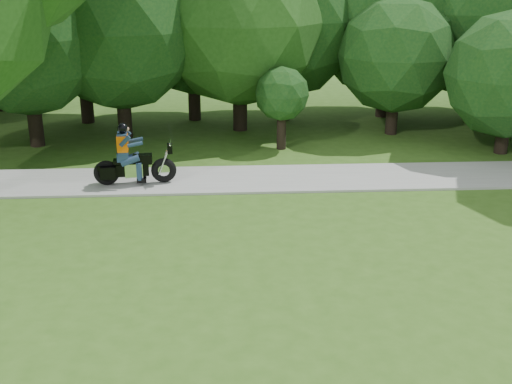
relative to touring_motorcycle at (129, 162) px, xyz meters
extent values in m
plane|color=#365C1A|center=(6.26, -7.69, -0.63)|extent=(100.00, 100.00, 0.00)
cube|color=gray|center=(6.26, 0.31, -0.60)|extent=(60.00, 2.20, 0.06)
cylinder|color=black|center=(4.14, 3.28, -0.06)|extent=(0.28, 0.28, 1.16)
sphere|color=#113913|center=(4.14, 3.28, 1.06)|extent=(1.64, 1.64, 1.64)
cylinder|color=black|center=(7.96, 4.92, 0.05)|extent=(0.39, 0.39, 1.36)
sphere|color=#113913|center=(7.96, 4.92, 1.96)|extent=(3.79, 3.79, 3.79)
cylinder|color=black|center=(11.49, 7.14, 0.27)|extent=(0.51, 0.51, 1.80)
sphere|color=#113913|center=(11.49, 7.14, 3.19)|extent=(6.23, 6.23, 6.23)
cylinder|color=black|center=(-0.78, 4.98, 0.27)|extent=(0.46, 0.46, 1.80)
sphere|color=#113913|center=(-0.78, 4.98, 2.82)|extent=(5.10, 5.10, 5.10)
cylinder|color=black|center=(1.39, 7.36, 0.24)|extent=(0.44, 0.44, 1.74)
sphere|color=#113913|center=(1.39, 7.36, 2.66)|extent=(4.77, 4.77, 4.77)
cylinder|color=black|center=(10.64, 2.44, -0.09)|extent=(0.39, 0.39, 1.10)
sphere|color=#113913|center=(10.64, 2.44, 1.68)|extent=(3.74, 3.74, 3.74)
cylinder|color=black|center=(8.31, 7.52, 0.27)|extent=(0.49, 0.49, 1.80)
sphere|color=#113913|center=(8.31, 7.52, 3.07)|extent=(5.87, 5.87, 5.87)
cylinder|color=black|center=(-3.38, 4.07, 0.27)|extent=(0.44, 0.44, 1.80)
sphere|color=#113913|center=(-3.38, 4.07, 2.74)|extent=(4.84, 4.84, 4.84)
cylinder|color=black|center=(2.98, 5.74, 0.27)|extent=(0.48, 0.48, 1.80)
sphere|color=#225017|center=(2.98, 5.74, 2.97)|extent=(5.56, 5.56, 5.56)
cylinder|color=black|center=(-2.40, 7.15, 0.27)|extent=(0.45, 0.45, 1.80)
sphere|color=#113913|center=(-2.40, 7.15, 2.78)|extent=(4.97, 4.97, 4.97)
cylinder|color=black|center=(4.59, 7.18, 0.27)|extent=(0.47, 0.47, 1.80)
sphere|color=#113913|center=(4.59, 7.18, 2.95)|extent=(5.49, 5.49, 5.49)
torus|color=black|center=(-0.58, -0.05, -0.25)|extent=(0.66, 0.24, 0.64)
torus|color=black|center=(0.84, 0.08, -0.25)|extent=(0.66, 0.24, 0.64)
cube|color=black|center=(-0.04, 0.00, -0.21)|extent=(1.04, 0.31, 0.29)
cube|color=silver|center=(0.10, 0.01, -0.21)|extent=(0.47, 0.35, 0.37)
cube|color=black|center=(0.33, 0.03, 0.07)|extent=(0.50, 0.32, 0.24)
cube|color=black|center=(-0.16, -0.01, 0.03)|extent=(0.50, 0.34, 0.09)
cylinder|color=silver|center=(0.88, 0.08, 0.07)|extent=(0.37, 0.07, 0.83)
cylinder|color=silver|center=(1.03, 0.10, 0.47)|extent=(0.09, 0.59, 0.03)
cube|color=black|center=(-0.52, -0.25, -0.21)|extent=(0.39, 0.15, 0.31)
cube|color=black|center=(-0.55, 0.15, -0.21)|extent=(0.39, 0.15, 0.31)
cube|color=#1D374F|center=(-0.16, -0.01, 0.16)|extent=(0.31, 0.37, 0.22)
cube|color=#1D374F|center=(-0.14, -0.01, 0.49)|extent=(0.27, 0.41, 0.52)
cube|color=#FD6305|center=(-0.14, -0.01, 0.51)|extent=(0.30, 0.45, 0.40)
sphere|color=black|center=(-0.11, -0.01, 0.88)|extent=(0.26, 0.26, 0.26)
camera|label=1|loc=(2.28, -15.55, 4.65)|focal=45.00mm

